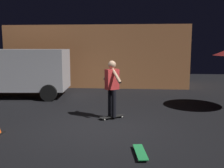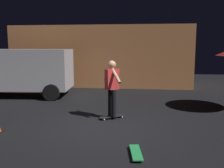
% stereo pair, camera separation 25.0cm
% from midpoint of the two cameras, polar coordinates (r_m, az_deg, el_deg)
% --- Properties ---
extents(ground_plane, '(28.00, 28.00, 0.00)m').
position_cam_midpoint_polar(ground_plane, '(6.96, -2.35, -9.66)').
color(ground_plane, black).
extents(low_building, '(9.61, 3.26, 3.24)m').
position_cam_midpoint_polar(low_building, '(14.78, -1.56, 6.27)').
color(low_building, '#C67A47').
rests_on(low_building, ground_plane).
extents(parked_van, '(4.75, 2.55, 2.03)m').
position_cam_midpoint_polar(parked_van, '(11.87, -19.83, 3.06)').
color(parked_van, '#B2B2B7').
rests_on(parked_van, ground_plane).
extents(skateboard_ridden, '(0.76, 0.61, 0.07)m').
position_cam_midpoint_polar(skateboard_ridden, '(7.80, 0.92, -7.26)').
color(skateboard_ridden, black).
rests_on(skateboard_ridden, ground_plane).
extents(skateboard_spare, '(0.31, 0.80, 0.07)m').
position_cam_midpoint_polar(skateboard_spare, '(5.33, 6.73, -14.86)').
color(skateboard_spare, green).
rests_on(skateboard_spare, ground_plane).
extents(skater, '(0.63, 0.86, 1.67)m').
position_cam_midpoint_polar(skater, '(7.59, 0.94, -0.10)').
color(skater, black).
rests_on(skater, skateboard_ridden).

